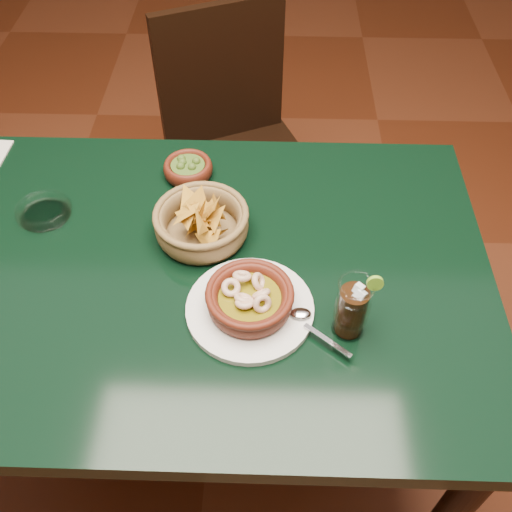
{
  "coord_description": "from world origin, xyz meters",
  "views": [
    {
      "loc": [
        0.16,
        -0.71,
        1.6
      ],
      "look_at": [
        0.14,
        -0.02,
        0.81
      ],
      "focal_mm": 40.0,
      "sensor_mm": 36.0,
      "label": 1
    }
  ],
  "objects_px": {
    "dining_table": "(189,297)",
    "cola_drink": "(352,308)",
    "chip_basket": "(202,223)",
    "dining_chair": "(237,148)",
    "shrimp_plate": "(250,301)"
  },
  "relations": [
    {
      "from": "dining_table",
      "to": "cola_drink",
      "type": "xyz_separation_m",
      "value": [
        0.31,
        -0.14,
        0.16
      ]
    },
    {
      "from": "dining_chair",
      "to": "cola_drink",
      "type": "distance_m",
      "value": 0.93
    },
    {
      "from": "dining_chair",
      "to": "shrimp_plate",
      "type": "distance_m",
      "value": 0.86
    },
    {
      "from": "dining_table",
      "to": "cola_drink",
      "type": "distance_m",
      "value": 0.37
    },
    {
      "from": "dining_chair",
      "to": "shrimp_plate",
      "type": "relative_size",
      "value": 3.02
    },
    {
      "from": "cola_drink",
      "to": "dining_table",
      "type": "bearing_deg",
      "value": 156.27
    },
    {
      "from": "dining_table",
      "to": "shrimp_plate",
      "type": "distance_m",
      "value": 0.21
    },
    {
      "from": "shrimp_plate",
      "to": "cola_drink",
      "type": "relative_size",
      "value": 2.02
    },
    {
      "from": "dining_chair",
      "to": "chip_basket",
      "type": "bearing_deg",
      "value": -92.9
    },
    {
      "from": "cola_drink",
      "to": "shrimp_plate",
      "type": "bearing_deg",
      "value": 169.1
    },
    {
      "from": "dining_table",
      "to": "cola_drink",
      "type": "bearing_deg",
      "value": -23.73
    },
    {
      "from": "dining_table",
      "to": "chip_basket",
      "type": "xyz_separation_m",
      "value": [
        0.03,
        0.09,
        0.13
      ]
    },
    {
      "from": "chip_basket",
      "to": "cola_drink",
      "type": "height_order",
      "value": "cola_drink"
    },
    {
      "from": "chip_basket",
      "to": "dining_chair",
      "type": "bearing_deg",
      "value": 87.1
    },
    {
      "from": "dining_chair",
      "to": "chip_basket",
      "type": "relative_size",
      "value": 4.0
    }
  ]
}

